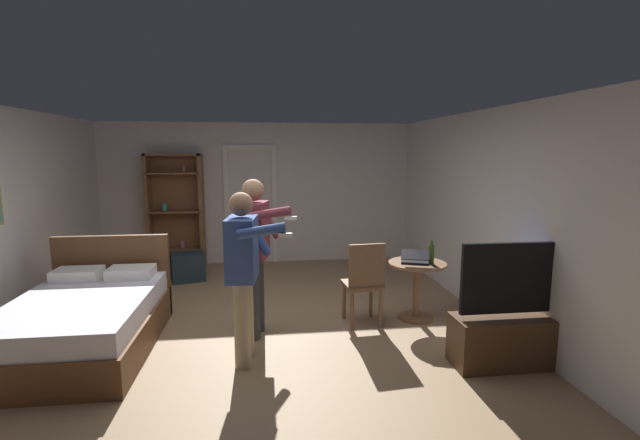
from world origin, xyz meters
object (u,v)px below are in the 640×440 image
Objects in this scene: laptop at (415,259)px; suitcase_small at (174,267)px; bookshelf at (176,207)px; wooden_chair at (364,280)px; person_striped_shirt at (255,247)px; tv_flatscreen at (515,330)px; side_table at (417,281)px; suitcase_dark at (188,267)px; person_blue_shirt at (244,265)px; bed at (86,320)px; bottle_on_table at (432,254)px.

laptop reaches higher than suitcase_small.
laptop is at bearing -41.68° from bookshelf.
wooden_chair is 0.57× the size of person_striped_shirt.
wooden_chair is at bearing 137.53° from tv_flatscreen.
side_table is (3.33, -2.88, -0.59)m from bookshelf.
suitcase_dark is (0.31, -0.89, -0.84)m from bookshelf.
bookshelf is 5.69m from tv_flatscreen.
person_blue_shirt reaches higher than tv_flatscreen.
suitcase_dark is at bearing 109.58° from person_blue_shirt.
person_blue_shirt is 3.44m from suitcase_small.
person_blue_shirt is (1.63, -0.48, 0.65)m from bed.
laptop is at bearing 7.88° from wooden_chair.
laptop is at bearing -50.15° from suitcase_dark.
person_blue_shirt reaches higher than bottle_on_table.
bed is at bearing -174.24° from side_table.
laptop reaches higher than suitcase_dark.
tv_flatscreen is at bearing -58.06° from suitcase_dark.
bookshelf reaches higher than suitcase_small.
bookshelf is 3.98× the size of suitcase_dark.
bed is 2.44m from suitcase_dark.
bed is 3.92× the size of suitcase_small.
person_blue_shirt reaches higher than suitcase_dark.
suitcase_dark is 0.37m from suitcase_small.
person_blue_shirt is at bearing -151.51° from wooden_chair.
side_table is 0.69m from wooden_chair.
bookshelf reaches higher than side_table.
side_table reaches higher than suitcase_small.
person_striped_shirt reaches higher than side_table.
tv_flatscreen is 2.37× the size of suitcase_small.
bookshelf is 3.92× the size of suitcase_small.
side_table is at bearing 10.72° from wooden_chair.
person_blue_shirt is (1.32, -3.73, -0.11)m from bookshelf.
bed is 3.83m from bottle_on_table.
laptop is 0.82× the size of suitcase_small.
bottle_on_table is (0.18, -0.04, 0.07)m from laptop.
person_striped_shirt is at bearing 4.33° from bed.
person_striped_shirt is 3.48× the size of suitcase_dark.
bed is 3.99× the size of suitcase_dark.
bottle_on_table is 0.86m from wooden_chair.
bookshelf reaches higher than wooden_chair.
bed is 1.00× the size of bookshelf.
wooden_chair is 0.60× the size of person_blue_shirt.
side_table is 0.28m from laptop.
bookshelf reaches higher than bed.
tv_flatscreen is 4.23× the size of bottle_on_table.
person_blue_shirt is at bearing -86.22° from suitcase_dark.
wooden_chair is (2.96, 0.24, 0.24)m from bed.
bookshelf is at bearing 93.42° from suitcase_dark.
side_table is 0.43× the size of person_blue_shirt.
tv_flatscreen is 2.89× the size of laptop.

